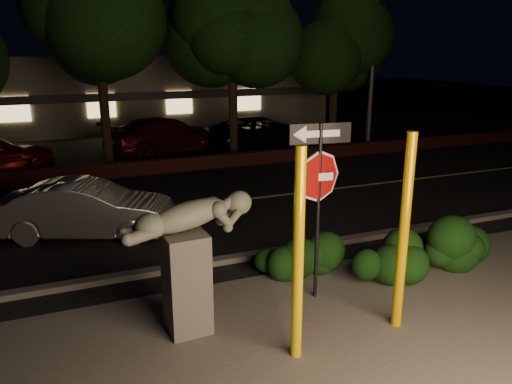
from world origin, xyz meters
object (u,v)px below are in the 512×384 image
signpost (319,177)px  parked_car_darkred (167,135)px  parked_car_dark (261,132)px  sculpture (188,251)px  streetlight (372,4)px  yellow_pole_left (298,257)px  yellow_pole_right (404,234)px  silver_sedan (87,209)px

signpost → parked_car_darkred: (0.33, 13.83, -1.50)m
signpost → parked_car_dark: signpost is taller
signpost → sculpture: signpost is taller
streetlight → parked_car_darkred: bearing=166.5°
sculpture → parked_car_darkred: size_ratio=0.42×
sculpture → streetlight: 16.71m
yellow_pole_left → streetlight: streetlight is taller
yellow_pole_left → signpost: 2.02m
yellow_pole_right → signpost: size_ratio=1.01×
silver_sedan → parked_car_darkred: size_ratio=0.76×
sculpture → silver_sedan: sculpture is taller
yellow_pole_right → parked_car_darkred: 15.23m
silver_sedan → signpost: bearing=-123.0°
streetlight → silver_sedan: size_ratio=2.51×
yellow_pole_right → silver_sedan: bearing=125.2°
yellow_pole_left → parked_car_darkred: (1.48, 15.34, -0.81)m
yellow_pole_right → parked_car_dark: bearing=75.7°
signpost → yellow_pole_right: bearing=-52.8°
sculpture → parked_car_darkred: bearing=76.2°
signpost → streetlight: 14.81m
yellow_pole_right → parked_car_darkred: bearing=91.7°
parked_car_dark → sculpture: bearing=142.3°
streetlight → signpost: bearing=-124.4°
signpost → silver_sedan: 6.24m
silver_sedan → yellow_pole_left: bearing=-138.5°
signpost → yellow_pole_left: bearing=-119.3°
parked_car_dark → silver_sedan: bearing=125.9°
yellow_pole_left → streetlight: 16.82m
sculpture → parked_car_darkred: sculpture is taller
yellow_pole_left → signpost: size_ratio=0.99×
yellow_pole_left → signpost: bearing=52.7°
sculpture → parked_car_dark: 15.37m
signpost → streetlight: streetlight is taller
yellow_pole_right → signpost: 1.71m
parked_car_darkred → yellow_pole_right: bearing=163.6°
yellow_pole_right → yellow_pole_left: bearing=-176.0°
parked_car_darkred → sculpture: bearing=150.9°
parked_car_darkred → parked_car_dark: bearing=-112.7°
streetlight → yellow_pole_left: bearing=-124.4°
yellow_pole_right → parked_car_darkred: (-0.44, 15.20, -0.84)m
parked_car_dark → signpost: bearing=150.6°
signpost → parked_car_dark: (4.56, 13.47, -1.57)m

